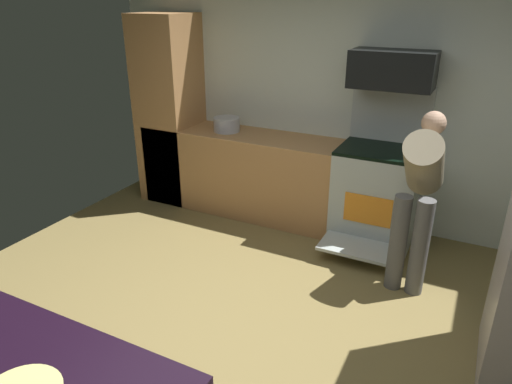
{
  "coord_description": "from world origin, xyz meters",
  "views": [
    {
      "loc": [
        1.34,
        -2.25,
        2.28
      ],
      "look_at": [
        0.06,
        0.3,
        1.05
      ],
      "focal_mm": 32.32,
      "sensor_mm": 36.0,
      "label": 1
    }
  ],
  "objects": [
    {
      "name": "ground_plane",
      "position": [
        0.0,
        0.0,
        -0.01
      ],
      "size": [
        5.2,
        4.8,
        0.02
      ],
      "primitive_type": "cube",
      "color": "olive"
    },
    {
      "name": "wall_back",
      "position": [
        0.0,
        2.34,
        1.3
      ],
      "size": [
        5.2,
        0.12,
        2.6
      ],
      "primitive_type": "cube",
      "color": "silver",
      "rests_on": "ground"
    },
    {
      "name": "lower_cabinet_run",
      "position": [
        -0.9,
        1.98,
        0.45
      ],
      "size": [
        2.4,
        0.6,
        0.9
      ],
      "primitive_type": "cube",
      "color": "tan",
      "rests_on": "ground"
    },
    {
      "name": "cabinet_column",
      "position": [
        -1.9,
        1.98,
        1.05
      ],
      "size": [
        0.6,
        0.6,
        2.1
      ],
      "primitive_type": "cube",
      "color": "tan",
      "rests_on": "ground"
    },
    {
      "name": "oven_range",
      "position": [
        0.54,
        1.97,
        0.51
      ],
      "size": [
        0.76,
        1.01,
        1.49
      ],
      "color": "#B2BDBB",
      "rests_on": "ground"
    },
    {
      "name": "microwave",
      "position": [
        0.54,
        2.06,
        1.66
      ],
      "size": [
        0.74,
        0.38,
        0.33
      ],
      "primitive_type": "cube",
      "color": "black",
      "rests_on": "oven_range"
    },
    {
      "name": "person_cook",
      "position": [
        0.98,
        1.37,
        0.85
      ],
      "size": [
        0.31,
        0.71,
        1.41
      ],
      "color": "#5A5A5A",
      "rests_on": "ground"
    },
    {
      "name": "stock_pot",
      "position": [
        -1.15,
        1.98,
        0.98
      ],
      "size": [
        0.29,
        0.29,
        0.15
      ],
      "primitive_type": "cylinder",
      "color": "#B0B4C1",
      "rests_on": "lower_cabinet_run"
    }
  ]
}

